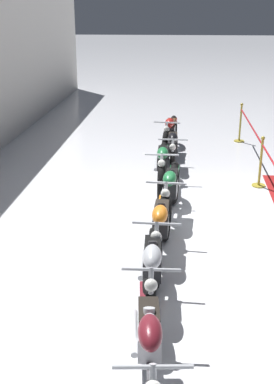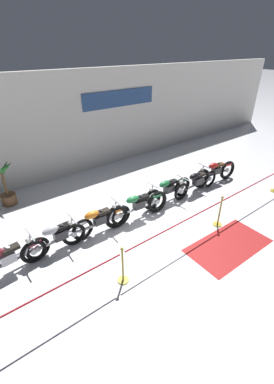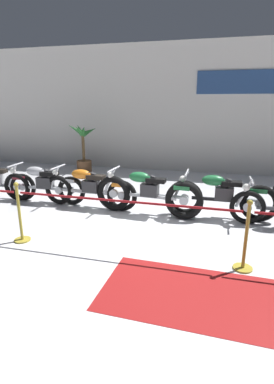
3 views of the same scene
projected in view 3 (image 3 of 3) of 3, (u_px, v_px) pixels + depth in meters
ground_plane at (144, 224)px, 5.93m from camera, size 120.00×120.00×0.00m
back_wall at (180, 109)px, 10.07m from camera, size 28.00×0.29×4.20m
motorcycle_silver_1 at (43, 184)px, 7.10m from camera, size 2.11×0.62×0.92m
motorcycle_orange_2 at (89, 188)px, 6.76m from camera, size 2.27×0.62×0.93m
motorcycle_green_3 at (147, 193)px, 6.32m from camera, size 2.36×0.62×0.97m
motorcycle_green_4 at (221, 196)px, 6.12m from camera, size 2.24×0.62×0.96m
potted_palm_left_of_row at (84, 149)px, 10.25m from camera, size 0.97×0.96×1.68m
stanchion_far_left at (44, 203)px, 4.90m from camera, size 10.64×0.28×1.05m
stanchion_mid_left at (20, 221)px, 5.13m from camera, size 0.28×0.28×1.05m
stanchion_mid_right at (245, 246)px, 4.24m from camera, size 0.28×0.28×1.05m
floor_banner at (200, 296)px, 3.73m from camera, size 2.52×1.38×0.01m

